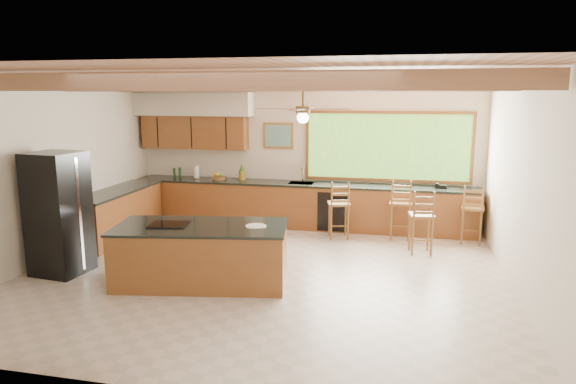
# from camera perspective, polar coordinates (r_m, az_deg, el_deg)

# --- Properties ---
(ground) EXTENTS (7.20, 7.20, 0.00)m
(ground) POSITION_cam_1_polar(r_m,az_deg,el_deg) (7.97, -2.70, -9.07)
(ground) COLOR beige
(ground) RESTS_ON ground
(room_shell) EXTENTS (7.27, 6.54, 3.02)m
(room_shell) POSITION_cam_1_polar(r_m,az_deg,el_deg) (8.18, -2.78, 7.34)
(room_shell) COLOR beige
(room_shell) RESTS_ON ground
(counter_run) EXTENTS (7.12, 3.10, 1.26)m
(counter_run) POSITION_cam_1_polar(r_m,az_deg,el_deg) (10.39, -3.41, -1.65)
(counter_run) COLOR brown
(counter_run) RESTS_ON ground
(island) EXTENTS (2.62, 1.56, 0.87)m
(island) POSITION_cam_1_polar(r_m,az_deg,el_deg) (7.60, -9.58, -6.80)
(island) COLOR brown
(island) RESTS_ON ground
(refrigerator) EXTENTS (0.80, 0.78, 1.86)m
(refrigerator) POSITION_cam_1_polar(r_m,az_deg,el_deg) (8.51, -24.14, -2.20)
(refrigerator) COLOR black
(refrigerator) RESTS_ON ground
(bar_stool_a) EXTENTS (0.49, 0.49, 1.11)m
(bar_stool_a) POSITION_cam_1_polar(r_m,az_deg,el_deg) (9.69, 5.62, -1.43)
(bar_stool_a) COLOR brown
(bar_stool_a) RESTS_ON ground
(bar_stool_b) EXTENTS (0.45, 0.45, 1.12)m
(bar_stool_b) POSITION_cam_1_polar(r_m,az_deg,el_deg) (9.01, 14.62, -2.67)
(bar_stool_b) COLOR brown
(bar_stool_b) RESTS_ON ground
(bar_stool_c) EXTENTS (0.44, 0.44, 1.15)m
(bar_stool_c) POSITION_cam_1_polar(r_m,az_deg,el_deg) (9.82, 12.36, -1.33)
(bar_stool_c) COLOR brown
(bar_stool_c) RESTS_ON ground
(bar_stool_d) EXTENTS (0.44, 0.44, 1.10)m
(bar_stool_d) POSITION_cam_1_polar(r_m,az_deg,el_deg) (9.92, 19.89, -1.81)
(bar_stool_d) COLOR brown
(bar_stool_d) RESTS_ON ground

